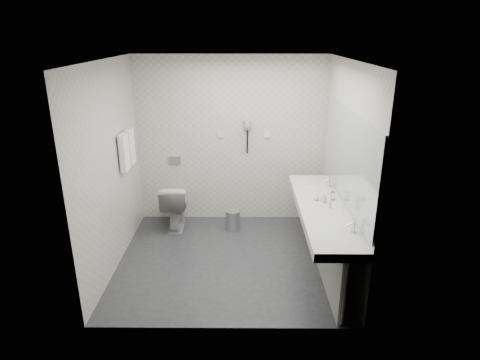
{
  "coord_description": "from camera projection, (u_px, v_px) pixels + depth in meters",
  "views": [
    {
      "loc": [
        0.18,
        -4.63,
        2.79
      ],
      "look_at": [
        0.15,
        0.15,
        1.05
      ],
      "focal_mm": 30.58,
      "sensor_mm": 36.0,
      "label": 1
    }
  ],
  "objects": [
    {
      "name": "basin_near",
      "position": [
        334.0,
        233.0,
        4.22
      ],
      "size": [
        0.4,
        0.31,
        0.05
      ],
      "primitive_type": "ellipsoid",
      "color": "silver",
      "rests_on": "vanity_counter"
    },
    {
      "name": "switch_plate_a",
      "position": [
        220.0,
        135.0,
        6.06
      ],
      "size": [
        0.09,
        0.02,
        0.09
      ],
      "primitive_type": "cube",
      "color": "silver",
      "rests_on": "wall_back"
    },
    {
      "name": "dryer_cord",
      "position": [
        247.0,
        142.0,
        6.06
      ],
      "size": [
        0.02,
        0.02,
        0.35
      ],
      "primitive_type": "cylinder",
      "color": "black",
      "rests_on": "dryer_cradle"
    },
    {
      "name": "floor",
      "position": [
        228.0,
        260.0,
        5.31
      ],
      "size": [
        2.8,
        2.8,
        0.0
      ],
      "primitive_type": "plane",
      "color": "#292A2E",
      "rests_on": "ground"
    },
    {
      "name": "bin_lid",
      "position": [
        233.0,
        211.0,
        6.01
      ],
      "size": [
        0.21,
        0.21,
        0.02
      ],
      "primitive_type": "cylinder",
      "color": "#B2B5BA",
      "rests_on": "pedal_bin"
    },
    {
      "name": "vanity_counter",
      "position": [
        322.0,
        210.0,
        4.84
      ],
      "size": [
        0.55,
        2.2,
        0.1
      ],
      "primitive_type": "cube",
      "color": "silver",
      "rests_on": "floor"
    },
    {
      "name": "towel_rail",
      "position": [
        125.0,
        133.0,
        5.3
      ],
      "size": [
        0.02,
        0.62,
        0.02
      ],
      "primitive_type": "cylinder",
      "rotation": [
        1.57,
        0.0,
        0.0
      ],
      "color": "silver",
      "rests_on": "wall_left"
    },
    {
      "name": "dryer_cradle",
      "position": [
        247.0,
        125.0,
        5.98
      ],
      "size": [
        0.1,
        0.04,
        0.14
      ],
      "primitive_type": "cube",
      "color": "#94949A",
      "rests_on": "wall_back"
    },
    {
      "name": "vanity_post_far",
      "position": [
        311.0,
        207.0,
        5.96
      ],
      "size": [
        0.06,
        0.06,
        0.75
      ],
      "primitive_type": "cylinder",
      "color": "silver",
      "rests_on": "floor"
    },
    {
      "name": "ceiling",
      "position": [
        226.0,
        60.0,
        4.45
      ],
      "size": [
        2.8,
        2.8,
        0.0
      ],
      "primitive_type": "plane",
      "rotation": [
        3.14,
        0.0,
        0.0
      ],
      "color": "silver",
      "rests_on": "wall_back"
    },
    {
      "name": "switch_plate_b",
      "position": [
        268.0,
        135.0,
        6.05
      ],
      "size": [
        0.09,
        0.02,
        0.09
      ],
      "primitive_type": "cube",
      "color": "silver",
      "rests_on": "wall_back"
    },
    {
      "name": "glass_left",
      "position": [
        333.0,
        196.0,
        4.99
      ],
      "size": [
        0.06,
        0.06,
        0.1
      ],
      "primitive_type": "cylinder",
      "rotation": [
        0.0,
        0.0,
        0.12
      ],
      "color": "silver",
      "rests_on": "vanity_counter"
    },
    {
      "name": "faucet_near",
      "position": [
        353.0,
        225.0,
        4.18
      ],
      "size": [
        0.04,
        0.04,
        0.15
      ],
      "primitive_type": "cylinder",
      "color": "silver",
      "rests_on": "vanity_counter"
    },
    {
      "name": "wall_right",
      "position": [
        345.0,
        169.0,
        4.87
      ],
      "size": [
        0.0,
        2.6,
        2.6
      ],
      "primitive_type": "plane",
      "rotation": [
        1.57,
        0.0,
        -1.57
      ],
      "color": "beige",
      "rests_on": "floor"
    },
    {
      "name": "wall_back",
      "position": [
        231.0,
        141.0,
        6.1
      ],
      "size": [
        2.8,
        0.0,
        2.8
      ],
      "primitive_type": "plane",
      "rotation": [
        1.57,
        0.0,
        0.0
      ],
      "color": "beige",
      "rests_on": "floor"
    },
    {
      "name": "soap_bottle_b",
      "position": [
        317.0,
        197.0,
        4.98
      ],
      "size": [
        0.08,
        0.08,
        0.09
      ],
      "primitive_type": "imported",
      "rotation": [
        0.0,
        0.0,
        -0.13
      ],
      "color": "silver",
      "rests_on": "vanity_counter"
    },
    {
      "name": "towel_far",
      "position": [
        130.0,
        147.0,
        5.51
      ],
      "size": [
        0.07,
        0.24,
        0.48
      ],
      "primitive_type": "cube",
      "color": "white",
      "rests_on": "towel_rail"
    },
    {
      "name": "basin_far",
      "position": [
        313.0,
        188.0,
        5.44
      ],
      "size": [
        0.4,
        0.31,
        0.05
      ],
      "primitive_type": "ellipsoid",
      "color": "silver",
      "rests_on": "vanity_counter"
    },
    {
      "name": "flush_plate",
      "position": [
        175.0,
        160.0,
        6.2
      ],
      "size": [
        0.18,
        0.02,
        0.12
      ],
      "primitive_type": "cube",
      "color": "#B2B5BA",
      "rests_on": "wall_back"
    },
    {
      "name": "wall_left",
      "position": [
        111.0,
        168.0,
        4.89
      ],
      "size": [
        0.0,
        2.6,
        2.6
      ],
      "primitive_type": "plane",
      "rotation": [
        1.57,
        0.0,
        1.57
      ],
      "color": "beige",
      "rests_on": "floor"
    },
    {
      "name": "vanity_post_near",
      "position": [
        344.0,
        293.0,
        4.01
      ],
      "size": [
        0.06,
        0.06,
        0.75
      ],
      "primitive_type": "cylinder",
      "color": "silver",
      "rests_on": "floor"
    },
    {
      "name": "pedal_bin",
      "position": [
        233.0,
        221.0,
        6.07
      ],
      "size": [
        0.27,
        0.27,
        0.29
      ],
      "primitive_type": "cylinder",
      "rotation": [
        0.0,
        0.0,
        -0.36
      ],
      "color": "#B2B5BA",
      "rests_on": "floor"
    },
    {
      "name": "towel_near",
      "position": [
        124.0,
        152.0,
        5.25
      ],
      "size": [
        0.07,
        0.24,
        0.48
      ],
      "primitive_type": "cube",
      "color": "white",
      "rests_on": "towel_rail"
    },
    {
      "name": "dryer_barrel",
      "position": [
        247.0,
        124.0,
        5.91
      ],
      "size": [
        0.08,
        0.14,
        0.08
      ],
      "primitive_type": "cylinder",
      "rotation": [
        1.57,
        0.0,
        0.0
      ],
      "color": "#94949A",
      "rests_on": "dryer_cradle"
    },
    {
      "name": "vanity_panel",
      "position": [
        322.0,
        242.0,
        4.98
      ],
      "size": [
        0.03,
        2.15,
        0.75
      ],
      "primitive_type": "cube",
      "color": "gray",
      "rests_on": "floor"
    },
    {
      "name": "soap_bottle_a",
      "position": [
        324.0,
        198.0,
        4.92
      ],
      "size": [
        0.07,
        0.07,
        0.11
      ],
      "primitive_type": "imported",
      "rotation": [
        0.0,
        0.0,
        0.66
      ],
      "color": "silver",
      "rests_on": "vanity_counter"
    },
    {
      "name": "mirror",
      "position": [
        349.0,
        158.0,
        4.61
      ],
      "size": [
        0.02,
        2.2,
        1.05
      ],
      "primitive_type": "cube",
      "color": "#B2BCC6",
      "rests_on": "wall_right"
    },
    {
      "name": "wall_front",
      "position": [
        222.0,
        214.0,
        3.66
      ],
      "size": [
        2.8,
        0.0,
        2.8
      ],
      "primitive_type": "plane",
      "rotation": [
        -1.57,
        0.0,
        0.0
      ],
      "color": "beige",
      "rests_on": "floor"
    },
    {
      "name": "toilet",
      "position": [
        175.0,
        205.0,
        6.1
      ],
      "size": [
        0.41,
        0.7,
        0.69
      ],
      "primitive_type": "imported",
      "rotation": [
        0.0,
        0.0,
        3.18
      ],
      "color": "silver",
      "rests_on": "floor"
    },
    {
      "name": "soap_bottle_c",
      "position": [
        330.0,
        203.0,
        4.76
      ],
      "size": [
        0.05,
        0.05,
        0.11
      ],
      "primitive_type": "imported",
      "rotation": [
        0.0,
        0.0,
        0.07
      ],
      "color": "silver",
      "rests_on": "vanity_counter"
    },
    {
      "name": "faucet_far",
      "position": [
        328.0,
        181.0,
        5.4
      ],
      "size": [
        0.04,
        0.04,
        0.15
      ],
      "primitive_type": "cylinder",
      "color": "silver",
      "rests_on": "vanity_counter"
    }
  ]
}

